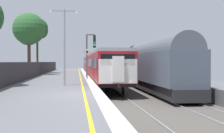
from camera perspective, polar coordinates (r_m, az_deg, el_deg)
The scene contains 8 objects.
ground at distance 15.19m, azimuth 5.79°, elevation -7.70°, with size 17.40×110.00×1.21m.
commuter_train_at_platform at distance 39.90m, azimuth -3.09°, elevation 0.38°, with size 2.83×41.81×3.81m.
freight_train_adjacent_track at distance 31.59m, azimuth 5.34°, elevation 0.62°, with size 2.60×30.00×4.55m.
signal_gantry at distance 30.99m, azimuth -4.63°, elevation 3.32°, with size 1.10×0.24×4.71m.
speed_limit_sign at distance 27.01m, azimuth -5.08°, elevation 1.34°, with size 0.59×0.08×2.93m.
platform_lamp_mid at distance 20.17m, azimuth -9.65°, elevation 5.24°, with size 2.00×0.20×5.37m.
background_tree_centre at distance 38.40m, azimuth -16.55°, elevation 7.04°, with size 4.13×4.23×8.02m.
background_tree_right at distance 43.53m, azimuth -14.79°, elevation 7.30°, with size 3.20×3.18×8.25m.
Camera 1 is at (-0.72, -14.64, 1.68)m, focal length 45.04 mm.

